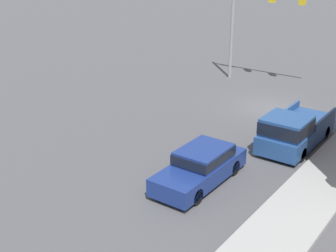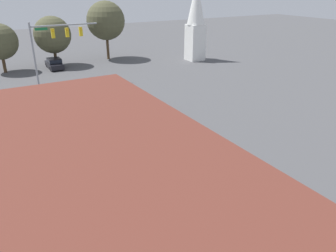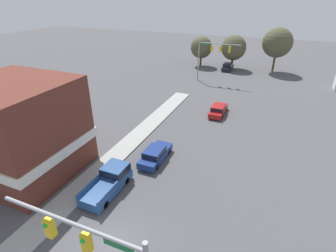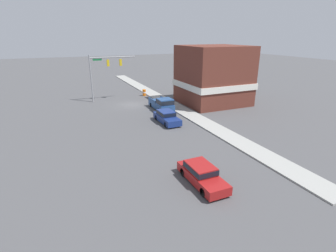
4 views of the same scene
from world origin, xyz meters
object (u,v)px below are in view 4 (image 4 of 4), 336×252
object	(u,v)px
pickup_truck_parked	(162,104)
car_oncoming	(202,174)
construction_barrel	(144,93)
car_lead	(167,117)

from	to	relation	value
pickup_truck_parked	car_oncoming	bearing A→B (deg)	75.42
pickup_truck_parked	construction_barrel	xyz separation A→B (m)	(-0.64, -9.94, -0.34)
car_oncoming	pickup_truck_parked	world-z (taller)	pickup_truck_parked
car_lead	pickup_truck_parked	world-z (taller)	pickup_truck_parked
pickup_truck_parked	construction_barrel	size ratio (longest dim) A/B	4.65
car_lead	construction_barrel	distance (m)	15.61
pickup_truck_parked	construction_barrel	distance (m)	9.96
car_lead	construction_barrel	bearing A→B (deg)	-98.78
car_oncoming	pickup_truck_parked	bearing A→B (deg)	75.42
pickup_truck_parked	construction_barrel	bearing A→B (deg)	-93.68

